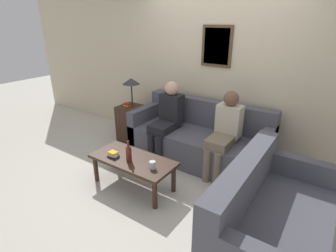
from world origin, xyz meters
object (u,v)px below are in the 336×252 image
at_px(couch_side, 270,224).
at_px(wine_bottle, 129,153).
at_px(couch_main, 199,140).
at_px(coffee_table, 133,162).
at_px(person_right, 225,131).
at_px(drinking_glass, 152,165).
at_px(person_left, 167,117).

relative_size(couch_side, wine_bottle, 5.60).
relative_size(couch_main, coffee_table, 1.88).
bearing_deg(person_right, couch_main, 161.97).
relative_size(coffee_table, person_right, 0.95).
distance_m(coffee_table, wine_bottle, 0.18).
height_order(coffee_table, drinking_glass, drinking_glass).
bearing_deg(couch_main, person_right, -18.03).
xyz_separation_m(coffee_table, person_right, (0.82, 0.99, 0.29)).
relative_size(wine_bottle, person_right, 0.24).
relative_size(couch_main, drinking_glass, 22.72).
distance_m(couch_main, person_left, 0.62).
relative_size(couch_main, wine_bottle, 7.48).
relative_size(wine_bottle, drinking_glass, 3.04).
distance_m(couch_main, coffee_table, 1.20).
xyz_separation_m(couch_main, coffee_table, (-0.36, -1.15, 0.04)).
relative_size(coffee_table, drinking_glass, 12.09).
distance_m(couch_side, coffee_table, 1.76).
distance_m(wine_bottle, drinking_glass, 0.35).
bearing_deg(person_right, coffee_table, -129.55).
distance_m(coffee_table, person_right, 1.32).
bearing_deg(wine_bottle, coffee_table, 95.81).
distance_m(wine_bottle, person_right, 1.35).
relative_size(couch_side, drinking_glass, 17.04).
distance_m(drinking_glass, person_left, 1.14).
xyz_separation_m(wine_bottle, person_right, (0.81, 1.07, 0.13)).
relative_size(couch_side, coffee_table, 1.41).
xyz_separation_m(couch_side, drinking_glass, (-1.40, 0.04, 0.14)).
bearing_deg(person_left, coffee_table, -82.80).
height_order(couch_side, wine_bottle, couch_side).
xyz_separation_m(couch_main, person_right, (0.46, -0.15, 0.33)).
xyz_separation_m(couch_side, coffee_table, (-1.75, 0.08, 0.03)).
bearing_deg(person_right, person_left, -178.32).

